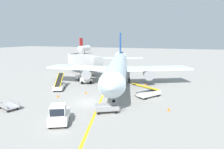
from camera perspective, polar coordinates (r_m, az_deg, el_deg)
ground_plane at (r=28.95m, az=-6.85°, el=-7.73°), size 300.00×300.00×0.00m
taxi_line_yellow at (r=33.14m, az=-2.36°, el=-5.33°), size 23.75×76.57×0.01m
airliner at (r=39.11m, az=1.66°, el=2.20°), size 27.74×34.59×10.10m
jet_bridge at (r=50.23m, az=-8.44°, el=4.03°), size 12.23×8.86×4.85m
pushback_tug at (r=22.34m, az=-14.63°, el=-10.82°), size 3.35×4.07×2.20m
baggage_tug_near_wing at (r=43.96m, az=-8.26°, el=-0.30°), size 2.52×2.69×2.10m
baggage_tug_by_cargo_door at (r=40.42m, az=-7.50°, el=-1.20°), size 2.71×2.44×2.10m
belt_loader_forward_hold at (r=31.36m, az=10.18°, el=-4.92°), size 3.77×4.88×2.59m
belt_loader_aft_hold at (r=36.59m, az=-14.59°, el=-2.91°), size 3.31×5.05×2.59m
baggage_cart_loaded at (r=29.03m, az=-27.04°, el=-7.79°), size 3.82×2.33×0.94m
baggage_cart_empty_trailing at (r=24.90m, az=-1.44°, el=-9.55°), size 3.64×2.77×0.94m
ground_crew_marshaller at (r=31.24m, az=0.93°, el=-4.56°), size 0.36×0.24×1.70m
ground_crew_wing_walker at (r=34.42m, az=0.35°, el=-3.16°), size 0.36×0.24×1.70m
safety_cone_nose_left at (r=32.11m, az=-14.96°, el=-5.79°), size 0.36×0.36×0.44m
safety_cone_nose_right at (r=39.23m, az=9.46°, el=-2.67°), size 0.36×0.36×0.44m
safety_cone_wingtip_left at (r=33.18m, az=-7.35°, el=-5.00°), size 0.36×0.36×0.44m
safety_cone_wingtip_right at (r=39.60m, az=-1.70°, el=-2.41°), size 0.36×0.36×0.44m
safety_cone_tail_area at (r=26.41m, az=15.65°, el=-9.33°), size 0.36×0.36×0.44m
distant_aircraft_far_left at (r=115.82m, az=-7.76°, el=7.36°), size 3.00×10.10×8.80m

